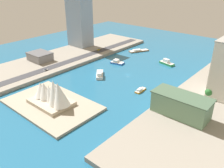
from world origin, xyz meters
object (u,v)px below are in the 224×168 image
Objects in this scene: warehouse_low_gray at (40,56)px; van_white at (46,70)px; traffic_light_waterfront at (106,48)px; ferry_green_doubledeck at (167,63)px; catamaran_blue at (117,62)px; ferry_white_commuter at (100,74)px; water_taxi_orange at (140,90)px; taxi_yellow_cab at (99,49)px; opera_landmark at (52,94)px; barge_flat_brown at (139,51)px; tower_tall_glass at (79,18)px; terminal_long_green at (181,105)px.

van_white is (-33.18, 15.69, -4.03)m from warehouse_low_gray.
ferry_green_doubledeck is at bearing -168.24° from traffic_light_waterfront.
ferry_green_doubledeck is 154.20m from warehouse_low_gray.
ferry_white_commuter is (-10.42, 42.14, 0.72)m from catamaran_blue.
ferry_white_commuter reaches higher than water_taxi_orange.
ferry_white_commuter is 4.38× the size of taxi_yellow_cab.
catamaran_blue is 115.81m from opera_landmark.
ferry_green_doubledeck is 0.50× the size of opera_landmark.
water_taxi_orange is at bearing 151.31° from taxi_yellow_cab.
barge_flat_brown is at bearing -79.85° from ferry_white_commuter.
barge_flat_brown is 0.69× the size of opera_landmark.
ferry_white_commuter is 59.87m from van_white.
warehouse_low_gray is 36.92m from van_white.
traffic_light_waterfront is (35.84, -19.17, 6.19)m from catamaran_blue.
traffic_light_waterfront is (-3.70, -94.24, 3.45)m from van_white.
catamaran_blue is at bearing 168.07° from tower_tall_glass.
van_white reaches higher than catamaran_blue.
taxi_yellow_cab is at bearing -85.67° from van_white.
ferry_white_commuter is 100.44m from barge_flat_brown.
opera_landmark reaches higher than terminal_long_green.
ferry_green_doubledeck is 96.40m from taxi_yellow_cab.
tower_tall_glass reaches higher than warehouse_low_gray.
tower_tall_glass is 171.67m from opera_landmark.
tower_tall_glass reaches higher than van_white.
van_white is (32.26, 131.79, 3.24)m from barge_flat_brown.
terminal_long_green is at bearing 151.22° from traffic_light_waterfront.
tower_tall_glass reaches higher than traffic_light_waterfront.
ferry_green_doubledeck is 0.49× the size of terminal_long_green.
ferry_green_doubledeck is 138.75m from tower_tall_glass.
warehouse_low_gray is at bearing 97.90° from tower_tall_glass.
barge_flat_brown is 1.06× the size of warehouse_low_gray.
opera_landmark reaches higher than ferry_green_doubledeck.
tower_tall_glass is 16.11× the size of taxi_yellow_cab.
terminal_long_green is at bearing 153.55° from taxi_yellow_cab.
barge_flat_brown is 95.27m from tower_tall_glass.
water_taxi_orange is at bearing 125.25° from barge_flat_brown.
barge_flat_brown is 167.99m from terminal_long_green.
opera_landmark reaches higher than catamaran_blue.
traffic_light_waterfront is 0.16× the size of opera_landmark.
water_taxi_orange is 164.42m from tower_tall_glass.
terminal_long_green is (-63.57, 98.29, 9.70)m from ferry_green_doubledeck.
warehouse_low_gray reaches higher than van_white.
traffic_light_waterfront is (99.28, -62.51, 6.70)m from water_taxi_orange.
terminal_long_green reaches higher than catamaran_blue.
taxi_yellow_cab is at bearing -46.02° from ferry_white_commuter.
tower_tall_glass reaches higher than barge_flat_brown.
ferry_green_doubledeck is 141.78m from van_white.
barge_flat_brown is at bearing -54.75° from water_taxi_orange.
water_taxi_orange is (-70.73, 100.06, -0.00)m from barge_flat_brown.
taxi_yellow_cab reaches higher than barge_flat_brown.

